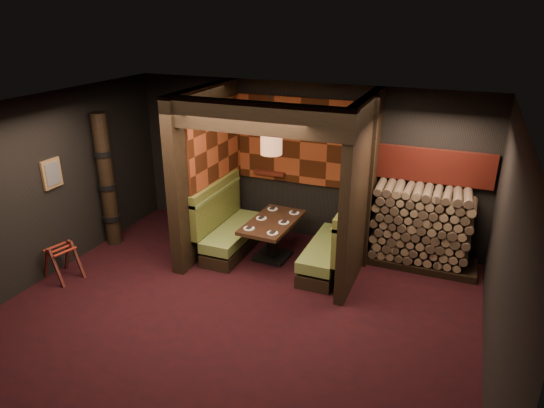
{
  "coord_description": "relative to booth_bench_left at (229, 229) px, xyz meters",
  "views": [
    {
      "loc": [
        2.66,
        -5.24,
        3.99
      ],
      "look_at": [
        0.0,
        1.3,
        1.15
      ],
      "focal_mm": 32.0,
      "sensor_mm": 36.0,
      "label": 1
    }
  ],
  "objects": [
    {
      "name": "dining_table",
      "position": [
        0.83,
        -0.0,
        0.07
      ],
      "size": [
        0.78,
        1.36,
        0.7
      ],
      "color": "black",
      "rests_on": "floor"
    },
    {
      "name": "pendant_lamp",
      "position": [
        0.83,
        -0.05,
        1.7
      ],
      "size": [
        0.34,
        0.34,
        0.98
      ],
      "color": "#9F6540",
      "rests_on": "ceiling"
    },
    {
      "name": "partition_left",
      "position": [
        -0.39,
        -0.0,
        1.02
      ],
      "size": [
        0.2,
        2.2,
        2.85
      ],
      "primitive_type": "cube",
      "color": "black",
      "rests_on": "floor"
    },
    {
      "name": "mosaic_header",
      "position": [
        3.25,
        1.03,
        1.24
      ],
      "size": [
        1.83,
        0.1,
        0.56
      ],
      "primitive_type": "cube",
      "color": "maroon",
      "rests_on": "wall_back"
    },
    {
      "name": "booth_bench_right",
      "position": [
        1.89,
        0.0,
        0.0
      ],
      "size": [
        0.68,
        1.6,
        1.14
      ],
      "color": "black",
      "rests_on": "floor"
    },
    {
      "name": "wall_right",
      "position": [
        4.22,
        -1.65,
        1.02
      ],
      "size": [
        0.02,
        5.5,
        2.85
      ],
      "primitive_type": "cube",
      "color": "black",
      "rests_on": "ground"
    },
    {
      "name": "wall_left",
      "position": [
        -2.3,
        -1.65,
        1.02
      ],
      "size": [
        0.02,
        5.5,
        2.85
      ],
      "primitive_type": "cube",
      "color": "black",
      "rests_on": "ground"
    },
    {
      "name": "header_beam",
      "position": [
        0.94,
        -0.95,
        2.23
      ],
      "size": [
        2.85,
        0.18,
        0.44
      ],
      "primitive_type": "cube",
      "color": "black",
      "rests_on": "partition_left"
    },
    {
      "name": "wall_back",
      "position": [
        0.96,
        1.11,
        1.02
      ],
      "size": [
        6.5,
        0.02,
        2.85
      ],
      "primitive_type": "cube",
      "color": "black",
      "rests_on": "ground"
    },
    {
      "name": "firewood_stack",
      "position": [
        3.25,
        0.7,
        0.28
      ],
      "size": [
        1.73,
        0.7,
        1.36
      ],
      "color": "black",
      "rests_on": "floor"
    },
    {
      "name": "booth_bench_left",
      "position": [
        0.0,
        0.0,
        0.0
      ],
      "size": [
        0.68,
        1.6,
        1.14
      ],
      "color": "black",
      "rests_on": "floor"
    },
    {
      "name": "totem_column",
      "position": [
        -2.09,
        -0.55,
        0.79
      ],
      "size": [
        0.31,
        0.31,
        2.4
      ],
      "color": "black",
      "rests_on": "floor"
    },
    {
      "name": "lacquer_shelf",
      "position": [
        0.36,
        1.0,
        0.78
      ],
      "size": [
        0.6,
        0.12,
        0.07
      ],
      "primitive_type": "cube",
      "color": "#531B12",
      "rests_on": "wall_back"
    },
    {
      "name": "wall_front",
      "position": [
        0.96,
        -4.41,
        1.02
      ],
      "size": [
        6.5,
        0.02,
        2.85
      ],
      "primitive_type": "cube",
      "color": "black",
      "rests_on": "ground"
    },
    {
      "name": "floor",
      "position": [
        0.96,
        -1.65,
        -0.41
      ],
      "size": [
        6.5,
        5.5,
        0.02
      ],
      "primitive_type": "cube",
      "color": "black",
      "rests_on": "ground"
    },
    {
      "name": "bay_front_post",
      "position": [
        2.35,
        0.31,
        1.02
      ],
      "size": [
        0.08,
        0.08,
        2.85
      ],
      "primitive_type": "cube",
      "color": "black",
      "rests_on": "floor"
    },
    {
      "name": "ceiling",
      "position": [
        0.96,
        -1.65,
        2.46
      ],
      "size": [
        6.5,
        5.5,
        0.02
      ],
      "primitive_type": "cube",
      "color": "black",
      "rests_on": "ground"
    },
    {
      "name": "place_settings",
      "position": [
        0.83,
        -0.0,
        0.31
      ],
      "size": [
        0.64,
        1.11,
        0.03
      ],
      "color": "white",
      "rests_on": "dining_table"
    },
    {
      "name": "framed_picture",
      "position": [
        -2.25,
        -1.55,
        1.22
      ],
      "size": [
        0.05,
        0.36,
        0.46
      ],
      "color": "olive",
      "rests_on": "wall_left"
    },
    {
      "name": "tapa_back_panel",
      "position": [
        0.94,
        1.06,
        1.42
      ],
      "size": [
        2.4,
        0.06,
        1.55
      ],
      "primitive_type": "cube",
      "color": "#913B1B",
      "rests_on": "wall_back"
    },
    {
      "name": "luggage_rack",
      "position": [
        -2.01,
        -1.88,
        -0.09
      ],
      "size": [
        0.66,
        0.53,
        0.62
      ],
      "color": "#481A15",
      "rests_on": "floor"
    },
    {
      "name": "partition_right",
      "position": [
        2.26,
        0.05,
        1.02
      ],
      "size": [
        0.15,
        2.1,
        2.85
      ],
      "primitive_type": "cube",
      "color": "black",
      "rests_on": "floor"
    },
    {
      "name": "tapa_side_panel",
      "position": [
        -0.27,
        0.17,
        1.45
      ],
      "size": [
        0.04,
        1.85,
        1.45
      ],
      "primitive_type": "cube",
      "color": "#913B1B",
      "rests_on": "partition_left"
    }
  ]
}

